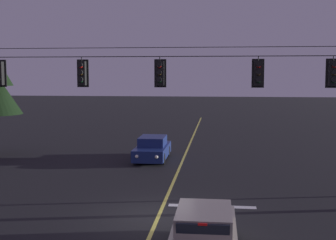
# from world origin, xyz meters

# --- Properties ---
(ground_plane) EXTENTS (180.00, 180.00, 0.00)m
(ground_plane) POSITION_xyz_m (0.00, 0.00, 0.00)
(ground_plane) COLOR black
(lane_centre_stripe) EXTENTS (0.14, 60.00, 0.01)m
(lane_centre_stripe) POSITION_xyz_m (0.00, 8.16, 0.00)
(lane_centre_stripe) COLOR #D1C64C
(lane_centre_stripe) RESTS_ON ground
(stop_bar_paint) EXTENTS (3.40, 0.36, 0.01)m
(stop_bar_paint) POSITION_xyz_m (1.90, 1.56, 0.00)
(stop_bar_paint) COLOR silver
(stop_bar_paint) RESTS_ON ground
(signal_span_assembly) EXTENTS (20.88, 0.32, 7.21)m
(signal_span_assembly) POSITION_xyz_m (0.00, 2.16, 3.76)
(signal_span_assembly) COLOR #38281C
(signal_span_assembly) RESTS_ON ground
(traffic_light_left_inner) EXTENTS (0.48, 0.41, 1.22)m
(traffic_light_left_inner) POSITION_xyz_m (-3.38, 2.14, 5.15)
(traffic_light_left_inner) COLOR black
(traffic_light_centre) EXTENTS (0.48, 0.41, 1.22)m
(traffic_light_centre) POSITION_xyz_m (-0.21, 2.14, 5.15)
(traffic_light_centre) COLOR black
(traffic_light_right_inner) EXTENTS (0.48, 0.41, 1.22)m
(traffic_light_right_inner) POSITION_xyz_m (3.62, 2.14, 5.15)
(traffic_light_right_inner) COLOR black
(traffic_light_rightmost) EXTENTS (0.48, 0.41, 1.22)m
(traffic_light_rightmost) POSITION_xyz_m (6.41, 2.14, 5.15)
(traffic_light_rightmost) COLOR black
(car_waiting_near_lane) EXTENTS (1.80, 4.33, 1.39)m
(car_waiting_near_lane) POSITION_xyz_m (1.76, -3.39, 0.65)
(car_waiting_near_lane) COLOR gray
(car_waiting_near_lane) RESTS_ON ground
(car_oncoming_lead) EXTENTS (1.80, 4.42, 1.39)m
(car_oncoming_lead) POSITION_xyz_m (-1.83, 11.04, 0.65)
(car_oncoming_lead) COLOR navy
(car_oncoming_lead) RESTS_ON ground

